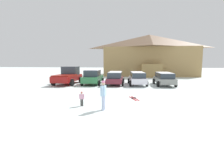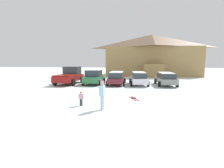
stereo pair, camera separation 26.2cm
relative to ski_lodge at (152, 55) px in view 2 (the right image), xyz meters
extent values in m
plane|color=silver|center=(-3.70, -29.63, -4.21)|extent=(160.00, 160.00, 0.00)
cube|color=#9F7E4C|center=(0.00, 0.06, -1.42)|extent=(17.80, 9.61, 5.58)
pyramid|color=brown|center=(0.00, 0.06, 2.73)|extent=(18.40, 10.21, 2.73)
cube|color=olive|center=(0.07, -5.53, -3.01)|extent=(3.62, 1.85, 2.40)
cube|color=#2E7442|center=(-8.07, -16.26, -3.55)|extent=(2.05, 4.79, 0.68)
cube|color=#2D3842|center=(-8.07, -16.50, -2.85)|extent=(1.74, 2.52, 0.74)
cube|color=white|center=(-8.07, -16.50, -2.45)|extent=(1.63, 2.39, 0.06)
cylinder|color=black|center=(-9.14, -14.83, -3.89)|extent=(0.24, 0.65, 0.64)
cylinder|color=black|center=(-7.11, -14.76, -3.89)|extent=(0.24, 0.65, 0.64)
cylinder|color=black|center=(-9.04, -17.76, -3.89)|extent=(0.24, 0.65, 0.64)
cylinder|color=black|center=(-7.01, -17.69, -3.89)|extent=(0.24, 0.65, 0.64)
cube|color=maroon|center=(-5.29, -16.31, -3.61)|extent=(1.90, 4.84, 0.55)
cube|color=#2D3842|center=(-5.28, -16.40, -3.02)|extent=(1.65, 3.68, 0.63)
cube|color=white|center=(-5.28, -16.40, -2.68)|extent=(1.54, 3.50, 0.06)
cylinder|color=black|center=(-6.28, -14.85, -3.89)|extent=(0.24, 0.65, 0.64)
cylinder|color=black|center=(-4.38, -14.79, -3.89)|extent=(0.24, 0.65, 0.64)
cylinder|color=black|center=(-6.19, -17.82, -3.89)|extent=(0.24, 0.65, 0.64)
cylinder|color=black|center=(-4.29, -17.76, -3.89)|extent=(0.24, 0.65, 0.64)
cube|color=white|center=(-2.64, -16.29, -3.59)|extent=(2.15, 4.84, 0.59)
cube|color=#2D3842|center=(-2.63, -16.38, -3.01)|extent=(1.84, 3.69, 0.57)
cube|color=white|center=(-2.63, -16.38, -2.69)|extent=(1.72, 3.51, 0.06)
cylinder|color=black|center=(-3.70, -14.92, -3.89)|extent=(0.28, 0.66, 0.64)
cylinder|color=black|center=(-1.85, -14.75, -3.89)|extent=(0.28, 0.66, 0.64)
cylinder|color=black|center=(-3.42, -17.82, -3.89)|extent=(0.28, 0.66, 0.64)
cylinder|color=black|center=(-1.58, -17.65, -3.89)|extent=(0.28, 0.66, 0.64)
cube|color=gray|center=(0.50, -16.22, -3.60)|extent=(2.01, 4.82, 0.57)
cube|color=#2D3842|center=(0.50, -16.31, -3.04)|extent=(1.74, 3.67, 0.55)
cube|color=white|center=(0.50, -16.31, -2.74)|extent=(1.63, 3.49, 0.06)
cylinder|color=black|center=(-0.53, -14.80, -3.89)|extent=(0.25, 0.65, 0.64)
cylinder|color=black|center=(1.37, -14.70, -3.89)|extent=(0.25, 0.65, 0.64)
cylinder|color=black|center=(-0.38, -17.73, -3.89)|extent=(0.25, 0.65, 0.64)
cylinder|color=black|center=(1.53, -17.63, -3.89)|extent=(0.25, 0.65, 0.64)
cube|color=maroon|center=(-11.20, -16.63, -3.46)|extent=(2.07, 5.34, 0.70)
cube|color=#2D3842|center=(-11.20, -15.56, -2.59)|extent=(1.91, 1.71, 1.05)
cube|color=maroon|center=(-11.20, -17.56, -3.05)|extent=(2.07, 2.94, 0.12)
cylinder|color=black|center=(-12.32, -15.03, -3.81)|extent=(0.26, 0.80, 0.80)
cylinder|color=black|center=(-10.07, -15.03, -3.81)|extent=(0.26, 0.80, 0.80)
cylinder|color=black|center=(-12.32, -18.23, -3.81)|extent=(0.26, 0.80, 0.80)
cylinder|color=black|center=(-10.07, -18.23, -3.81)|extent=(0.26, 0.80, 0.80)
cylinder|color=#A1B0D0|center=(-4.72, -27.84, -3.80)|extent=(0.15, 0.15, 0.82)
cylinder|color=#A1B0D0|center=(-4.71, -27.66, -3.80)|extent=(0.15, 0.15, 0.82)
cube|color=#9FC2E0|center=(-4.72, -27.75, -3.10)|extent=(0.27, 0.42, 0.58)
cylinder|color=#9FC2E0|center=(-4.74, -28.00, -3.09)|extent=(0.11, 0.11, 0.55)
cylinder|color=#9FC2E0|center=(-4.69, -27.50, -3.09)|extent=(0.11, 0.11, 0.55)
sphere|color=tan|center=(-4.72, -27.75, -2.71)|extent=(0.21, 0.21, 0.21)
cylinder|color=pink|center=(-4.72, -27.75, -2.59)|extent=(0.20, 0.20, 0.10)
cylinder|color=#242523|center=(-6.26, -27.03, -3.99)|extent=(0.08, 0.08, 0.44)
cylinder|color=#242523|center=(-6.16, -27.04, -3.99)|extent=(0.08, 0.08, 0.44)
cube|color=#E09DBA|center=(-6.21, -27.03, -3.62)|extent=(0.22, 0.14, 0.31)
cylinder|color=#E09DBA|center=(-6.34, -27.02, -3.61)|extent=(0.06, 0.06, 0.29)
cylinder|color=#E09DBA|center=(-6.07, -27.04, -3.61)|extent=(0.06, 0.06, 0.29)
sphere|color=tan|center=(-6.21, -27.03, -3.41)|extent=(0.11, 0.11, 0.11)
cylinder|color=#B43B38|center=(-6.21, -27.03, -3.35)|extent=(0.11, 0.11, 0.05)
cube|color=red|center=(-2.91, -24.39, -4.20)|extent=(0.62, 1.48, 0.02)
cube|color=black|center=(-2.93, -24.34, -4.16)|extent=(0.14, 0.22, 0.06)
cube|color=red|center=(-3.10, -24.46, -4.20)|extent=(0.62, 1.48, 0.02)
cube|color=black|center=(-3.12, -24.41, -4.16)|extent=(0.14, 0.22, 0.06)
camera|label=1|loc=(-3.00, -37.31, -1.51)|focal=28.00mm
camera|label=2|loc=(-2.74, -37.28, -1.51)|focal=28.00mm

